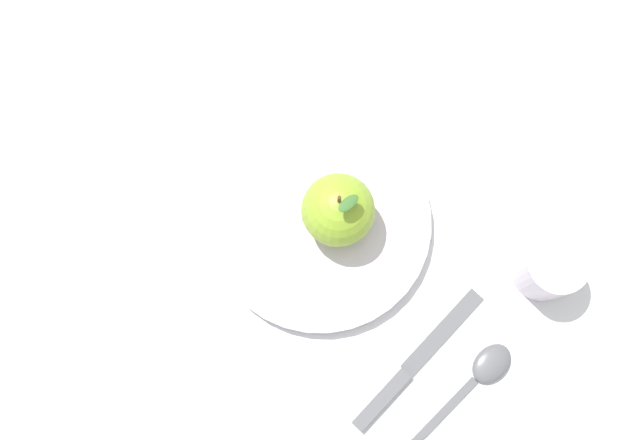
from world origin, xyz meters
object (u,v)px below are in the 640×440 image
at_px(dinner_plate, 320,222).
at_px(apple, 338,210).
at_px(cup, 550,267).
at_px(spoon, 481,374).
at_px(knife, 407,372).

distance_m(dinner_plate, apple, 0.05).
relative_size(cup, spoon, 0.41).
bearing_deg(spoon, apple, 161.75).
bearing_deg(spoon, knife, -152.60).
relative_size(dinner_plate, knife, 1.27).
height_order(dinner_plate, knife, dinner_plate).
height_order(cup, knife, cup).
distance_m(cup, spoon, 0.13).
bearing_deg(cup, knife, -114.98).
relative_size(apple, spoon, 0.58).
bearing_deg(knife, apple, 143.56).
height_order(apple, cup, apple).
bearing_deg(cup, spoon, -93.55).
distance_m(dinner_plate, cup, 0.25).
xyz_separation_m(dinner_plate, spoon, (0.23, -0.06, -0.01)).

